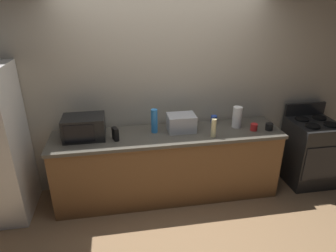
{
  "coord_description": "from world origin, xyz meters",
  "views": [
    {
      "loc": [
        -0.56,
        -2.83,
        2.44
      ],
      "look_at": [
        0.0,
        0.4,
        1.0
      ],
      "focal_mm": 31.62,
      "sensor_mm": 36.0,
      "label": 1
    }
  ],
  "objects_px": {
    "paper_towel_roll": "(237,117)",
    "mug_black": "(269,127)",
    "cordless_phone": "(115,134)",
    "mug_blue": "(214,119)",
    "bottle_hand_soap": "(214,128)",
    "bottle_spray_cleaner": "(154,121)",
    "mug_red": "(254,127)",
    "stove_range": "(310,152)",
    "toaster_oven": "(181,123)",
    "microwave": "(84,127)"
  },
  "relations": [
    {
      "from": "paper_towel_roll",
      "to": "cordless_phone",
      "type": "relative_size",
      "value": 1.8
    },
    {
      "from": "bottle_spray_cleaner",
      "to": "mug_blue",
      "type": "xyz_separation_m",
      "value": [
        0.81,
        0.15,
        -0.1
      ]
    },
    {
      "from": "paper_towel_roll",
      "to": "bottle_spray_cleaner",
      "type": "xyz_separation_m",
      "value": [
        -1.06,
        0.02,
        0.01
      ]
    },
    {
      "from": "paper_towel_roll",
      "to": "bottle_hand_soap",
      "type": "relative_size",
      "value": 1.19
    },
    {
      "from": "microwave",
      "to": "mug_black",
      "type": "relative_size",
      "value": 5.11
    },
    {
      "from": "bottle_hand_soap",
      "to": "mug_blue",
      "type": "relative_size",
      "value": 2.25
    },
    {
      "from": "cordless_phone",
      "to": "mug_blue",
      "type": "distance_m",
      "value": 1.32
    },
    {
      "from": "stove_range",
      "to": "mug_black",
      "type": "bearing_deg",
      "value": -171.37
    },
    {
      "from": "toaster_oven",
      "to": "paper_towel_roll",
      "type": "distance_m",
      "value": 0.72
    },
    {
      "from": "bottle_hand_soap",
      "to": "mug_blue",
      "type": "distance_m",
      "value": 0.43
    },
    {
      "from": "microwave",
      "to": "mug_blue",
      "type": "distance_m",
      "value": 1.66
    },
    {
      "from": "cordless_phone",
      "to": "mug_blue",
      "type": "height_order",
      "value": "cordless_phone"
    },
    {
      "from": "toaster_oven",
      "to": "mug_black",
      "type": "relative_size",
      "value": 3.62
    },
    {
      "from": "mug_black",
      "to": "mug_red",
      "type": "bearing_deg",
      "value": 172.9
    },
    {
      "from": "bottle_hand_soap",
      "to": "bottle_spray_cleaner",
      "type": "bearing_deg",
      "value": 160.09
    },
    {
      "from": "paper_towel_roll",
      "to": "mug_red",
      "type": "distance_m",
      "value": 0.24
    },
    {
      "from": "mug_red",
      "to": "bottle_hand_soap",
      "type": "bearing_deg",
      "value": -171.06
    },
    {
      "from": "cordless_phone",
      "to": "mug_black",
      "type": "xyz_separation_m",
      "value": [
        1.9,
        -0.04,
        -0.03
      ]
    },
    {
      "from": "stove_range",
      "to": "toaster_oven",
      "type": "xyz_separation_m",
      "value": [
        -1.82,
        0.06,
        0.54
      ]
    },
    {
      "from": "stove_range",
      "to": "bottle_spray_cleaner",
      "type": "distance_m",
      "value": 2.24
    },
    {
      "from": "stove_range",
      "to": "mug_black",
      "type": "xyz_separation_m",
      "value": [
        -0.73,
        -0.11,
        0.48
      ]
    },
    {
      "from": "cordless_phone",
      "to": "stove_range",
      "type": "bearing_deg",
      "value": -18.3
    },
    {
      "from": "toaster_oven",
      "to": "mug_black",
      "type": "distance_m",
      "value": 1.11
    },
    {
      "from": "mug_black",
      "to": "mug_red",
      "type": "relative_size",
      "value": 1.08
    },
    {
      "from": "stove_range",
      "to": "paper_towel_roll",
      "type": "xyz_separation_m",
      "value": [
        -1.1,
        0.05,
        0.57
      ]
    },
    {
      "from": "paper_towel_roll",
      "to": "mug_black",
      "type": "xyz_separation_m",
      "value": [
        0.37,
        -0.16,
        -0.09
      ]
    },
    {
      "from": "toaster_oven",
      "to": "mug_blue",
      "type": "distance_m",
      "value": 0.51
    },
    {
      "from": "microwave",
      "to": "mug_red",
      "type": "height_order",
      "value": "microwave"
    },
    {
      "from": "stove_range",
      "to": "cordless_phone",
      "type": "bearing_deg",
      "value": -178.55
    },
    {
      "from": "mug_blue",
      "to": "mug_red",
      "type": "bearing_deg",
      "value": -36.55
    },
    {
      "from": "stove_range",
      "to": "mug_red",
      "type": "relative_size",
      "value": 12.43
    },
    {
      "from": "stove_range",
      "to": "toaster_oven",
      "type": "height_order",
      "value": "toaster_oven"
    },
    {
      "from": "toaster_oven",
      "to": "paper_towel_roll",
      "type": "bearing_deg",
      "value": -0.79
    },
    {
      "from": "bottle_spray_cleaner",
      "to": "cordless_phone",
      "type": "bearing_deg",
      "value": -163.95
    },
    {
      "from": "paper_towel_roll",
      "to": "mug_blue",
      "type": "distance_m",
      "value": 0.31
    },
    {
      "from": "cordless_phone",
      "to": "mug_red",
      "type": "bearing_deg",
      "value": -20.44
    },
    {
      "from": "stove_range",
      "to": "mug_blue",
      "type": "distance_m",
      "value": 1.45
    },
    {
      "from": "paper_towel_roll",
      "to": "microwave",
      "type": "bearing_deg",
      "value": -179.93
    },
    {
      "from": "bottle_hand_soap",
      "to": "mug_black",
      "type": "relative_size",
      "value": 2.41
    },
    {
      "from": "bottle_spray_cleaner",
      "to": "mug_red",
      "type": "xyz_separation_m",
      "value": [
        1.23,
        -0.16,
        -0.11
      ]
    },
    {
      "from": "stove_range",
      "to": "cordless_phone",
      "type": "distance_m",
      "value": 2.68
    },
    {
      "from": "bottle_spray_cleaner",
      "to": "bottle_hand_soap",
      "type": "bearing_deg",
      "value": -19.91
    },
    {
      "from": "mug_red",
      "to": "mug_blue",
      "type": "distance_m",
      "value": 0.52
    },
    {
      "from": "bottle_spray_cleaner",
      "to": "mug_red",
      "type": "relative_size",
      "value": 3.43
    },
    {
      "from": "bottle_hand_soap",
      "to": "mug_black",
      "type": "height_order",
      "value": "bottle_hand_soap"
    },
    {
      "from": "toaster_oven",
      "to": "mug_red",
      "type": "height_order",
      "value": "toaster_oven"
    },
    {
      "from": "mug_blue",
      "to": "microwave",
      "type": "bearing_deg",
      "value": -173.86
    },
    {
      "from": "toaster_oven",
      "to": "mug_blue",
      "type": "xyz_separation_m",
      "value": [
        0.48,
        0.16,
        -0.05
      ]
    },
    {
      "from": "toaster_oven",
      "to": "paper_towel_roll",
      "type": "height_order",
      "value": "paper_towel_roll"
    },
    {
      "from": "toaster_oven",
      "to": "mug_black",
      "type": "bearing_deg",
      "value": -8.93
    }
  ]
}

